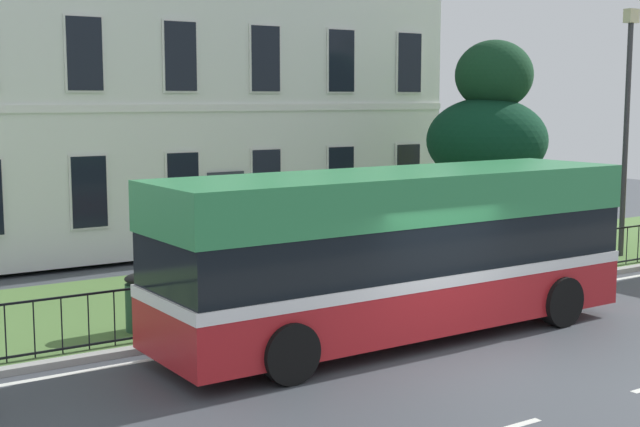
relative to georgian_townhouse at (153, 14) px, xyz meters
name	(u,v)px	position (x,y,z in m)	size (l,w,h in m)	color
ground_plane	(449,356)	(-1.18, -15.29, -6.92)	(60.00, 56.00, 0.18)	#3E434A
georgian_townhouse	(153,14)	(0.00, 0.00, 0.00)	(15.58, 9.68, 13.50)	white
iron_verge_railing	(387,278)	(0.00, -12.03, -6.28)	(19.86, 0.04, 0.97)	black
evergreen_tree	(489,159)	(5.97, -8.76, -4.24)	(3.29, 3.46, 5.76)	#423328
single_decker_bus	(399,251)	(-1.18, -13.91, -5.32)	(9.32, 2.69, 3.02)	#B11D22
street_lamp_post	(627,116)	(8.55, -11.17, -3.05)	(0.36, 0.24, 6.49)	#333338
litter_bin	(141,302)	(-5.12, -11.37, -6.25)	(0.56, 0.56, 1.06)	#23472D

